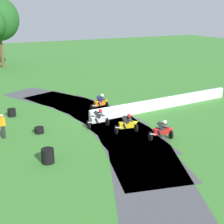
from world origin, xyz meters
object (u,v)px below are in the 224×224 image
Objects in this scene: motorcycle_lead_red at (162,130)px; tire_stack_mid_b at (12,113)px; tire_stack_near at (48,156)px; motorcycle_trailing_white at (99,118)px; motorcycle_fourth_orange at (101,102)px; tire_stack_mid_a at (39,130)px; motorcycle_chase_yellow at (128,124)px; track_marshal at (3,126)px.

tire_stack_mid_b is at bearing 130.51° from motorcycle_lead_red.
motorcycle_lead_red is at bearing -2.60° from tire_stack_near.
tire_stack_mid_b is (-5.04, 5.20, -0.36)m from motorcycle_trailing_white.
motorcycle_fourth_orange is (1.78, 3.54, -0.01)m from motorcycle_trailing_white.
motorcycle_lead_red is 2.76× the size of tire_stack_mid_a.
motorcycle_trailing_white is at bearing 36.68° from tire_stack_near.
motorcycle_lead_red is 2.76× the size of tire_stack_mid_b.
motorcycle_chase_yellow is 2.21m from motorcycle_trailing_white.
tire_stack_mid_b is (-0.40, 8.66, -0.10)m from tire_stack_near.
tire_stack_near is (-5.87, -1.63, -0.26)m from motorcycle_chase_yellow.
motorcycle_lead_red reaches higher than tire_stack_mid_b.
tire_stack_mid_a is (0.63, 4.35, -0.20)m from tire_stack_near.
motorcycle_chase_yellow is at bearing -21.25° from track_marshal.
tire_stack_mid_a is 1.00× the size of tire_stack_mid_b.
tire_stack_mid_a is at bearing -155.35° from motorcycle_fourth_orange.
motorcycle_lead_red reaches higher than motorcycle_fourth_orange.
motorcycle_trailing_white is 6.35m from track_marshal.
track_marshal is (-7.48, 2.91, 0.16)m from motorcycle_chase_yellow.
motorcycle_chase_yellow is 8.03m from track_marshal.
motorcycle_lead_red is at bearing -28.71° from track_marshal.
tire_stack_near is 8.67m from tire_stack_mid_b.
motorcycle_trailing_white is 1.03× the size of track_marshal.
motorcycle_trailing_white is at bearing -116.60° from motorcycle_fourth_orange.
motorcycle_fourth_orange is at bearing 96.69° from motorcycle_lead_red.
tire_stack_near is at bearing -98.23° from tire_stack_mid_a.
tire_stack_mid_a is (-6.65, 4.68, -0.45)m from motorcycle_lead_red.
motorcycle_chase_yellow reaches higher than tire_stack_mid_b.
motorcycle_fourth_orange is at bearing 63.40° from motorcycle_trailing_white.
motorcycle_fourth_orange reaches higher than tire_stack_mid_b.
track_marshal is at bearing 151.29° from motorcycle_lead_red.
motorcycle_trailing_white reaches higher than motorcycle_lead_red.
tire_stack_near is 1.29× the size of tire_stack_mid_a.
track_marshal reaches higher than motorcycle_fourth_orange.
track_marshal reaches higher than motorcycle_trailing_white.
motorcycle_fourth_orange is 1.04× the size of track_marshal.
track_marshal is at bearing -162.93° from motorcycle_fourth_orange.
track_marshal is at bearing -106.38° from tire_stack_mid_b.
motorcycle_trailing_white is at bearing -45.86° from tire_stack_mid_b.
track_marshal is (-6.25, 1.08, 0.16)m from motorcycle_trailing_white.
motorcycle_lead_red is 8.14m from tire_stack_mid_a.
tire_stack_mid_a is (-4.02, 0.89, -0.46)m from motorcycle_trailing_white.
motorcycle_chase_yellow reaches higher than tire_stack_near.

